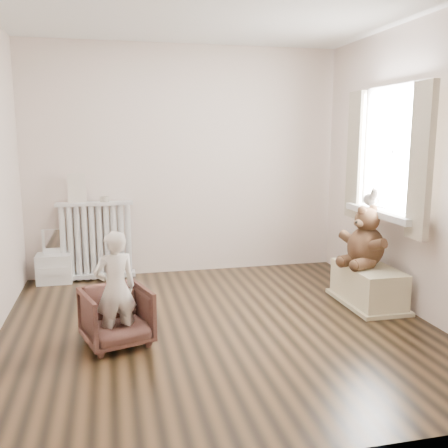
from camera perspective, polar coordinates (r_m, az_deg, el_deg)
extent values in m
cube|color=black|center=(4.33, -0.62, -11.61)|extent=(3.60, 3.60, 0.01)
cube|color=white|center=(4.14, -0.69, 24.05)|extent=(3.60, 3.60, 0.01)
cube|color=white|center=(5.80, -4.46, 7.15)|extent=(3.60, 0.02, 2.60)
cube|color=white|center=(2.31, 8.86, 2.30)|extent=(3.60, 0.02, 2.60)
cube|color=white|center=(4.75, 21.20, 5.79)|extent=(0.02, 3.60, 2.60)
cube|color=white|center=(4.97, 18.99, 7.83)|extent=(0.03, 0.90, 1.10)
cube|color=silver|center=(4.98, 17.72, 1.19)|extent=(0.22, 1.10, 0.06)
cube|color=#BFB398|center=(4.44, 21.60, 6.66)|extent=(0.06, 0.26, 1.30)
cube|color=#BFB398|center=(5.42, 14.77, 7.57)|extent=(0.06, 0.26, 1.30)
cube|color=silver|center=(5.74, -14.38, -2.35)|extent=(0.83, 0.16, 0.87)
cube|color=beige|center=(5.65, -16.48, 3.96)|extent=(0.19, 0.02, 0.32)
cylinder|color=#A59E8C|center=(5.65, -13.48, 2.78)|extent=(0.10, 0.10, 0.06)
cube|color=silver|center=(5.77, -18.86, -3.70)|extent=(0.37, 0.27, 0.58)
imported|color=#502E25|center=(4.00, -12.18, -10.30)|extent=(0.60, 0.61, 0.45)
imported|color=white|center=(3.88, -12.31, -7.23)|extent=(0.37, 0.30, 0.89)
cube|color=beige|center=(5.00, 16.15, -6.57)|extent=(0.42, 0.78, 0.37)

